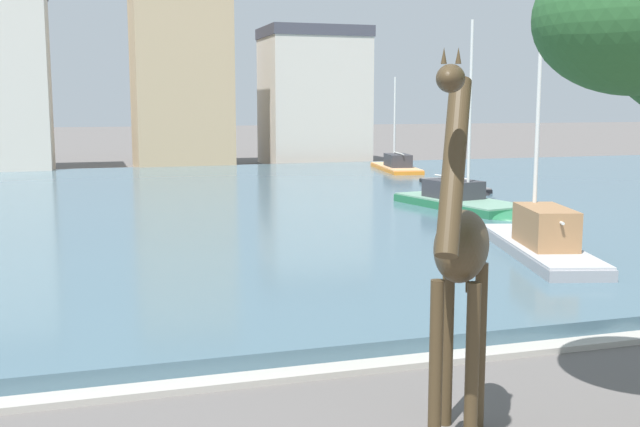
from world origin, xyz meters
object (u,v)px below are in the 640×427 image
Objects in this scene: giraffe_statue at (460,255)px; sailboat_grey at (534,245)px; sailboat_orange at (394,168)px; sailboat_black at (458,190)px; sailboat_green at (467,206)px.

sailboat_grey is at bearing 52.85° from giraffe_statue.
giraffe_statue is 12.91m from sailboat_grey.
sailboat_orange is (14.42, 36.76, -2.22)m from giraffe_statue.
sailboat_grey reaches higher than sailboat_orange.
sailboat_black is 0.85× the size of sailboat_grey.
giraffe_statue is 0.66× the size of sailboat_orange.
sailboat_green is 8.96m from sailboat_grey.
sailboat_grey is (7.69, 10.15, -2.10)m from giraffe_statue.
sailboat_black is at bearing 62.71° from giraffe_statue.
giraffe_statue is at bearing -111.43° from sailboat_orange.
giraffe_statue is 0.65× the size of sailboat_grey.
sailboat_grey reaches higher than sailboat_green.
sailboat_green reaches higher than giraffe_statue.
sailboat_black is 0.87× the size of sailboat_green.
giraffe_statue is 28.91m from sailboat_black.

